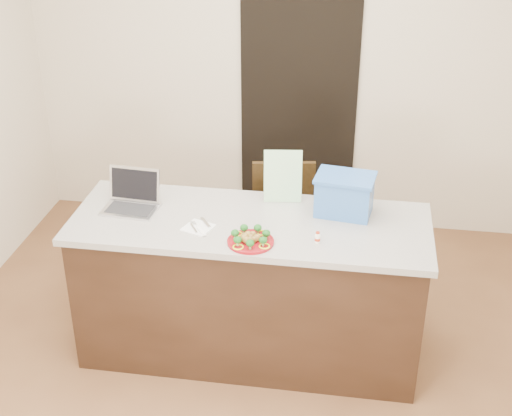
% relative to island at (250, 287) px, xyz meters
% --- Properties ---
extents(ground, '(4.00, 4.00, 0.00)m').
position_rel_island_xyz_m(ground, '(0.00, -0.25, -0.46)').
color(ground, brown).
rests_on(ground, ground).
extents(room_shell, '(4.00, 4.00, 4.00)m').
position_rel_island_xyz_m(room_shell, '(0.00, -0.25, 1.16)').
color(room_shell, white).
rests_on(room_shell, ground).
extents(doorway, '(0.90, 0.02, 2.00)m').
position_rel_island_xyz_m(doorway, '(0.10, 1.73, 0.54)').
color(doorway, black).
rests_on(doorway, ground).
extents(island, '(2.06, 0.76, 0.92)m').
position_rel_island_xyz_m(island, '(0.00, 0.00, 0.00)').
color(island, black).
rests_on(island, ground).
extents(plate, '(0.25, 0.25, 0.02)m').
position_rel_island_xyz_m(plate, '(0.04, -0.24, 0.47)').
color(plate, maroon).
rests_on(plate, island).
extents(meatballs, '(0.10, 0.10, 0.04)m').
position_rel_island_xyz_m(meatballs, '(0.04, -0.24, 0.49)').
color(meatballs, olive).
rests_on(meatballs, plate).
extents(broccoli, '(0.21, 0.21, 0.04)m').
position_rel_island_xyz_m(broccoli, '(0.04, -0.24, 0.51)').
color(broccoli, '#124314').
rests_on(broccoli, plate).
extents(pepper_rings, '(0.23, 0.23, 0.01)m').
position_rel_island_xyz_m(pepper_rings, '(0.04, -0.24, 0.48)').
color(pepper_rings, yellow).
rests_on(pepper_rings, plate).
extents(napkin, '(0.19, 0.19, 0.01)m').
position_rel_island_xyz_m(napkin, '(-0.27, -0.13, 0.46)').
color(napkin, silver).
rests_on(napkin, island).
extents(fork, '(0.06, 0.14, 0.00)m').
position_rel_island_xyz_m(fork, '(-0.29, -0.12, 0.47)').
color(fork, silver).
rests_on(fork, napkin).
extents(knife, '(0.08, 0.21, 0.01)m').
position_rel_island_xyz_m(knife, '(-0.24, -0.15, 0.47)').
color(knife, white).
rests_on(knife, napkin).
extents(yogurt_bottle, '(0.03, 0.03, 0.07)m').
position_rel_island_xyz_m(yogurt_bottle, '(0.40, -0.18, 0.48)').
color(yogurt_bottle, white).
rests_on(yogurt_bottle, island).
extents(laptop, '(0.33, 0.27, 0.22)m').
position_rel_island_xyz_m(laptop, '(-0.71, 0.07, 0.52)').
color(laptop, silver).
rests_on(laptop, island).
extents(leaflet, '(0.23, 0.08, 0.32)m').
position_rel_island_xyz_m(leaflet, '(0.15, 0.28, 0.62)').
color(leaflet, white).
rests_on(leaflet, island).
extents(blue_box, '(0.36, 0.28, 0.24)m').
position_rel_island_xyz_m(blue_box, '(0.52, 0.18, 0.58)').
color(blue_box, '#2F5FAB').
rests_on(blue_box, island).
extents(chair, '(0.48, 0.49, 0.95)m').
position_rel_island_xyz_m(chair, '(0.10, 0.66, 0.08)').
color(chair, '#32210F').
rests_on(chair, ground).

